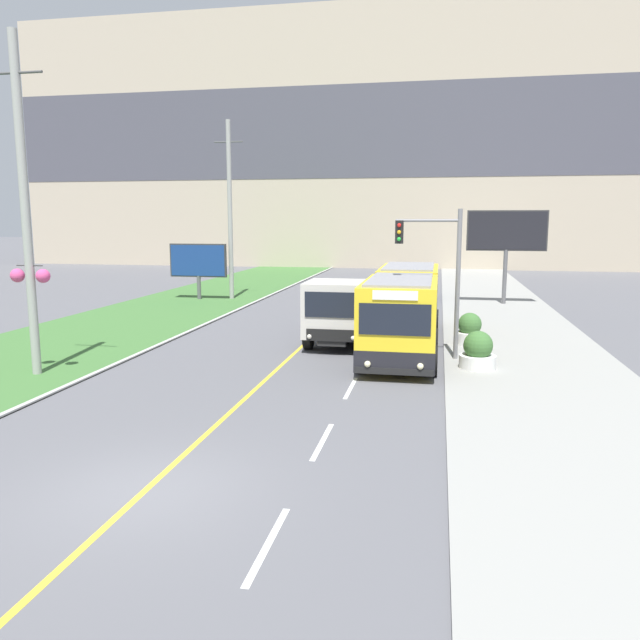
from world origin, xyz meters
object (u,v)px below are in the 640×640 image
at_px(utility_pole_far, 230,210).
at_px(planter_round_second, 470,330).
at_px(dump_truck, 340,312).
at_px(car_distant, 416,287).
at_px(traffic_light_mast, 438,264).
at_px(utility_pole_near, 26,219).
at_px(city_bus, 405,309).
at_px(billboard_small, 198,262).
at_px(billboard_large, 507,234).
at_px(planter_round_near, 478,352).

distance_m(utility_pole_far, planter_round_second, 19.34).
bearing_deg(planter_round_second, dump_truck, -171.94).
distance_m(car_distant, traffic_light_mast, 17.96).
height_order(utility_pole_near, traffic_light_mast, utility_pole_near).
distance_m(city_bus, traffic_light_mast, 3.12).
xyz_separation_m(utility_pole_near, billboard_small, (-2.02, 19.09, -2.61)).
relative_size(city_bus, billboard_small, 3.17).
bearing_deg(billboard_large, planter_round_near, -98.30).
distance_m(billboard_large, planter_round_second, 13.36).
relative_size(car_distant, planter_round_second, 3.47).
bearing_deg(utility_pole_near, city_bus, 30.49).
height_order(city_bus, dump_truck, city_bus).
bearing_deg(car_distant, traffic_light_mast, -85.64).
height_order(car_distant, utility_pole_near, utility_pole_near).
height_order(traffic_light_mast, billboard_large, billboard_large).
relative_size(utility_pole_near, planter_round_second, 8.53).
bearing_deg(dump_truck, traffic_light_mast, -29.24).
distance_m(utility_pole_near, planter_round_near, 15.04).
height_order(car_distant, billboard_small, billboard_small).
bearing_deg(utility_pole_far, dump_truck, -55.52).
height_order(utility_pole_near, billboard_large, utility_pole_near).
bearing_deg(utility_pole_near, dump_truck, 36.94).
relative_size(city_bus, utility_pole_far, 1.06).
distance_m(dump_truck, car_distant, 15.79).
height_order(dump_truck, planter_round_near, dump_truck).
xyz_separation_m(billboard_small, planter_round_second, (15.96, -11.70, -1.74)).
distance_m(utility_pole_far, planter_round_near, 22.26).
bearing_deg(car_distant, utility_pole_near, -116.89).
bearing_deg(car_distant, utility_pole_far, -167.55).
distance_m(utility_pole_near, traffic_light_mast, 13.53).
distance_m(car_distant, billboard_large, 6.59).
bearing_deg(utility_pole_far, planter_round_near, -49.42).
relative_size(utility_pole_far, billboard_small, 3.00).
relative_size(dump_truck, traffic_light_mast, 1.32).
height_order(city_bus, utility_pole_far, utility_pole_far).
bearing_deg(planter_round_near, planter_round_second, 91.12).
xyz_separation_m(city_bus, traffic_light_mast, (1.24, -2.15, 1.90)).
bearing_deg(planter_round_near, utility_pole_far, 130.58).
xyz_separation_m(dump_truck, car_distant, (2.42, 15.59, -0.62)).
height_order(utility_pole_far, planter_round_near, utility_pole_far).
bearing_deg(city_bus, billboard_large, 69.20).
xyz_separation_m(city_bus, utility_pole_far, (-11.51, 13.04, 4.00)).
bearing_deg(billboard_large, city_bus, -110.80).
xyz_separation_m(city_bus, billboard_small, (-13.43, 12.37, 0.85)).
distance_m(dump_truck, billboard_small, 16.55).
bearing_deg(city_bus, utility_pole_near, -149.51).
xyz_separation_m(car_distant, billboard_large, (5.17, -2.23, 3.43)).
xyz_separation_m(car_distant, traffic_light_mast, (1.35, -17.70, 2.72)).
height_order(utility_pole_near, billboard_small, utility_pole_near).
distance_m(utility_pole_near, utility_pole_far, 19.76).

